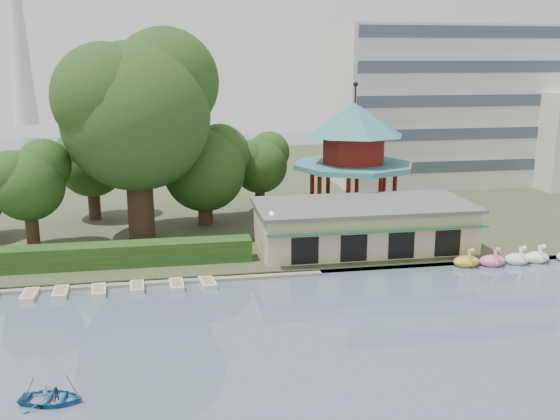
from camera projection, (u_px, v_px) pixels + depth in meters
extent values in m
plane|color=slate|center=(303.00, 390.00, 31.68)|extent=(220.00, 220.00, 0.00)
cube|color=#424930|center=(220.00, 185.00, 81.38)|extent=(220.00, 70.00, 0.40)
cube|color=gray|center=(256.00, 274.00, 48.20)|extent=(220.00, 0.60, 0.30)
cube|color=gray|center=(96.00, 284.00, 46.09)|extent=(34.00, 1.60, 0.24)
cube|color=beige|center=(363.00, 227.00, 53.89)|extent=(18.00, 8.00, 3.60)
cube|color=#595B5E|center=(364.00, 205.00, 53.43)|extent=(18.60, 8.60, 0.30)
cube|color=#194C2D|center=(380.00, 231.00, 49.59)|extent=(18.00, 1.59, 0.45)
cylinder|color=beige|center=(352.00, 212.00, 64.08)|extent=(10.40, 10.40, 1.20)
cylinder|color=teal|center=(353.00, 165.00, 62.93)|extent=(12.40, 12.40, 0.50)
cylinder|color=maroon|center=(354.00, 149.00, 62.54)|extent=(6.40, 6.40, 2.80)
cone|color=teal|center=(355.00, 119.00, 61.82)|extent=(10.00, 10.00, 3.20)
cylinder|color=black|center=(355.00, 94.00, 61.23)|extent=(0.16, 0.16, 1.80)
cube|color=silver|center=(447.00, 105.00, 82.10)|extent=(30.00, 14.00, 20.00)
cone|color=silver|center=(15.00, 0.00, 151.42)|extent=(6.00, 6.00, 60.00)
cube|color=#264B19|center=(59.00, 258.00, 48.46)|extent=(30.00, 2.00, 1.80)
cylinder|color=black|center=(272.00, 239.00, 49.54)|extent=(0.12, 0.12, 4.00)
sphere|color=beige|center=(272.00, 213.00, 49.04)|extent=(0.36, 0.36, 0.36)
cylinder|color=#3A281C|center=(140.00, 191.00, 55.80)|extent=(2.34, 2.34, 8.91)
sphere|color=#28491B|center=(136.00, 117.00, 54.24)|extent=(13.02, 13.02, 13.02)
sphere|color=#28491B|center=(165.00, 82.00, 55.87)|extent=(9.76, 9.76, 9.76)
sphere|color=#28491B|center=(106.00, 97.00, 52.18)|extent=(9.11, 9.11, 9.11)
cylinder|color=#3A281C|center=(32.00, 224.00, 52.89)|extent=(1.09, 1.09, 4.58)
sphere|color=#264B19|center=(28.00, 185.00, 52.08)|extent=(6.06, 6.06, 6.06)
sphere|color=#264B19|center=(44.00, 165.00, 52.81)|extent=(4.54, 4.54, 4.54)
sphere|color=#264B19|center=(12.00, 176.00, 51.11)|extent=(4.24, 4.24, 4.24)
cylinder|color=#3A281C|center=(205.00, 203.00, 61.18)|extent=(1.44, 1.44, 4.34)
sphere|color=#264B19|center=(204.00, 171.00, 60.42)|extent=(7.97, 7.97, 7.97)
sphere|color=#264B19|center=(219.00, 154.00, 61.50)|extent=(5.98, 5.98, 5.98)
sphere|color=#264B19|center=(190.00, 163.00, 59.21)|extent=(5.58, 5.58, 5.58)
cylinder|color=#3A281C|center=(260.00, 193.00, 66.05)|extent=(1.04, 1.04, 4.05)
sphere|color=#264B19|center=(260.00, 166.00, 65.34)|extent=(5.79, 5.79, 5.79)
sphere|color=#264B19|center=(269.00, 152.00, 66.06)|extent=(4.34, 4.34, 4.34)
sphere|color=#264B19|center=(251.00, 159.00, 64.42)|extent=(4.06, 4.06, 4.06)
cylinder|color=#3A281C|center=(94.00, 197.00, 63.12)|extent=(1.21, 1.21, 4.64)
sphere|color=#264B19|center=(91.00, 163.00, 62.30)|extent=(6.73, 6.73, 6.73)
sphere|color=#264B19|center=(105.00, 147.00, 63.14)|extent=(5.05, 5.05, 5.05)
sphere|color=#264B19|center=(78.00, 155.00, 61.24)|extent=(4.71, 4.71, 4.71)
ellipsoid|color=gold|center=(466.00, 262.00, 50.49)|extent=(2.16, 1.44, 0.99)
cylinder|color=gold|center=(470.00, 257.00, 49.83)|extent=(0.26, 0.79, 1.29)
sphere|color=gold|center=(472.00, 251.00, 49.39)|extent=(0.44, 0.44, 0.44)
ellipsoid|color=pink|center=(492.00, 261.00, 50.64)|extent=(2.16, 1.44, 0.99)
cylinder|color=pink|center=(496.00, 257.00, 49.98)|extent=(0.26, 0.79, 1.29)
sphere|color=pink|center=(499.00, 250.00, 49.54)|extent=(0.44, 0.44, 0.44)
ellipsoid|color=white|center=(517.00, 259.00, 51.11)|extent=(2.16, 1.44, 0.99)
cylinder|color=white|center=(522.00, 255.00, 50.45)|extent=(0.26, 0.79, 1.29)
sphere|color=white|center=(524.00, 248.00, 50.01)|extent=(0.44, 0.44, 0.44)
ellipsoid|color=white|center=(536.00, 258.00, 51.50)|extent=(2.16, 1.44, 0.99)
cylinder|color=white|center=(541.00, 253.00, 50.84)|extent=(0.26, 0.79, 1.29)
sphere|color=white|center=(544.00, 247.00, 50.40)|extent=(0.44, 0.44, 0.44)
cube|color=silver|center=(30.00, 295.00, 43.82)|extent=(1.00, 2.30, 0.36)
cube|color=silver|center=(61.00, 292.00, 44.32)|extent=(1.09, 2.34, 0.36)
cube|color=silver|center=(99.00, 291.00, 44.67)|extent=(1.20, 2.38, 0.36)
cube|color=silver|center=(137.00, 287.00, 45.41)|extent=(1.11, 2.35, 0.36)
cube|color=silver|center=(177.00, 285.00, 45.84)|extent=(1.13, 2.35, 0.36)
cube|color=silver|center=(208.00, 283.00, 46.25)|extent=(1.34, 2.42, 0.36)
imported|color=#286BAC|center=(51.00, 394.00, 30.40)|extent=(4.85, 3.87, 0.90)
imported|color=silver|center=(45.00, 391.00, 30.52)|extent=(0.34, 0.26, 0.85)
imported|color=#323249|center=(57.00, 395.00, 30.24)|extent=(0.45, 0.38, 0.82)
cylinder|color=#3A281C|center=(25.00, 398.00, 30.22)|extent=(0.94, 0.29, 2.01)
cylinder|color=#3A281C|center=(77.00, 394.00, 30.62)|extent=(0.94, 0.29, 2.01)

